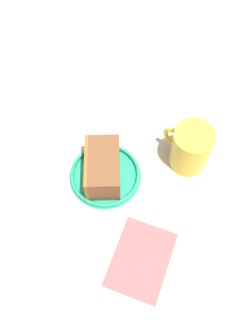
# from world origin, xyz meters

# --- Properties ---
(ground_plane) EXTENTS (1.56, 1.56, 0.03)m
(ground_plane) POSITION_xyz_m (0.00, 0.00, -0.01)
(ground_plane) COLOR tan
(small_plate) EXTENTS (0.14, 0.14, 0.01)m
(small_plate) POSITION_xyz_m (-0.03, -0.01, 0.01)
(small_plate) COLOR #1E8C66
(small_plate) RESTS_ON ground_plane
(cake_slice) EXTENTS (0.12, 0.09, 0.06)m
(cake_slice) POSITION_xyz_m (-0.03, -0.01, 0.04)
(cake_slice) COLOR brown
(cake_slice) RESTS_ON small_plate
(tea_mug) EXTENTS (0.08, 0.10, 0.10)m
(tea_mug) POSITION_xyz_m (0.05, -0.16, 0.05)
(tea_mug) COLOR gold
(tea_mug) RESTS_ON ground_plane
(teaspoon) EXTENTS (0.05, 0.13, 0.01)m
(teaspoon) POSITION_xyz_m (0.09, 0.07, 0.00)
(teaspoon) COLOR silver
(teaspoon) RESTS_ON ground_plane
(folded_napkin) EXTENTS (0.14, 0.11, 0.01)m
(folded_napkin) POSITION_xyz_m (-0.17, -0.12, 0.00)
(folded_napkin) COLOR #B24C4C
(folded_napkin) RESTS_ON ground_plane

